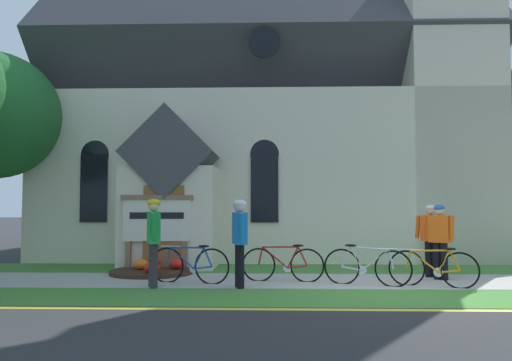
{
  "coord_description": "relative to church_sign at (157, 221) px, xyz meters",
  "views": [
    {
      "loc": [
        -2.19,
        -9.34,
        1.54
      ],
      "look_at": [
        -2.56,
        2.43,
        2.2
      ],
      "focal_mm": 34.98,
      "sensor_mm": 36.0,
      "label": 1
    }
  ],
  "objects": [
    {
      "name": "ground",
      "position": [
        5.0,
        1.2,
        -1.22
      ],
      "size": [
        140.0,
        140.0,
        0.0
      ],
      "primitive_type": "plane",
      "color": "#2B2B2D"
    },
    {
      "name": "bicycle_red",
      "position": [
        1.12,
        -1.87,
        -0.84
      ],
      "size": [
        1.7,
        0.4,
        0.81
      ],
      "color": "black",
      "rests_on": "ground"
    },
    {
      "name": "cyclist_in_white_jersey",
      "position": [
        0.5,
        -2.44,
        -0.2
      ],
      "size": [
        0.36,
        0.78,
        1.72
      ],
      "color": "#2D2D33",
      "rests_on": "ground"
    },
    {
      "name": "flower_bed",
      "position": [
        0.02,
        -0.49,
        -1.13
      ],
      "size": [
        1.92,
        1.92,
        0.34
      ],
      "color": "#382319",
      "rests_on": "ground"
    },
    {
      "name": "bicycle_silver",
      "position": [
        5.97,
        -2.2,
        -0.85
      ],
      "size": [
        1.6,
        0.65,
        0.79
      ],
      "color": "black",
      "rests_on": "ground"
    },
    {
      "name": "grass_verge",
      "position": [
        2.61,
        -3.43,
        -1.21
      ],
      "size": [
        32.0,
        1.76,
        0.01
      ],
      "primitive_type": "cube",
      "color": "#427F33",
      "rests_on": "ground"
    },
    {
      "name": "sidewalk_slab",
      "position": [
        2.61,
        -1.45,
        -1.21
      ],
      "size": [
        32.0,
        2.19,
        0.01
      ],
      "primitive_type": "cube",
      "color": "#A8A59E",
      "rests_on": "ground"
    },
    {
      "name": "church_lawn",
      "position": [
        2.61,
        0.64,
        -1.21
      ],
      "size": [
        24.0,
        2.01,
        0.01
      ],
      "primitive_type": "cube",
      "color": "#427F33",
      "rests_on": "ground"
    },
    {
      "name": "cyclist_in_blue_jersey",
      "position": [
        6.43,
        -1.26,
        -0.28
      ],
      "size": [
        0.47,
        0.58,
        1.62
      ],
      "color": "black",
      "rests_on": "ground"
    },
    {
      "name": "church_sign",
      "position": [
        0.0,
        0.0,
        0.0
      ],
      "size": [
        1.77,
        0.22,
        1.86
      ],
      "color": "#7F6047",
      "rests_on": "ground"
    },
    {
      "name": "cyclist_in_yellow_jersey",
      "position": [
        6.36,
        -0.86,
        -0.28
      ],
      "size": [
        0.6,
        0.42,
        1.62
      ],
      "color": "black",
      "rests_on": "ground"
    },
    {
      "name": "roadside_conifer",
      "position": [
        10.17,
        4.42,
        3.7
      ],
      "size": [
        4.28,
        4.28,
        7.29
      ],
      "color": "#3D2D1E",
      "rests_on": "ground"
    },
    {
      "name": "curb_paint_stripe",
      "position": [
        2.61,
        -4.46,
        -1.22
      ],
      "size": [
        28.0,
        0.16,
        0.01
      ],
      "primitive_type": "cube",
      "color": "yellow",
      "rests_on": "ground"
    },
    {
      "name": "bicycle_black",
      "position": [
        4.71,
        -2.05,
        -0.84
      ],
      "size": [
        1.66,
        0.62,
        0.83
      ],
      "color": "black",
      "rests_on": "ground"
    },
    {
      "name": "church_building",
      "position": [
        2.94,
        6.27,
        3.56
      ],
      "size": [
        14.14,
        11.6,
        12.98
      ],
      "color": "beige",
      "rests_on": "ground"
    },
    {
      "name": "cyclist_in_green_jersey",
      "position": [
        2.19,
        -2.45,
        -0.22
      ],
      "size": [
        0.33,
        0.75,
        1.7
      ],
      "color": "black",
      "rests_on": "ground"
    },
    {
      "name": "bicycle_blue",
      "position": [
        3.05,
        -1.58,
        -0.85
      ],
      "size": [
        1.73,
        0.23,
        0.8
      ],
      "color": "black",
      "rests_on": "ground"
    }
  ]
}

